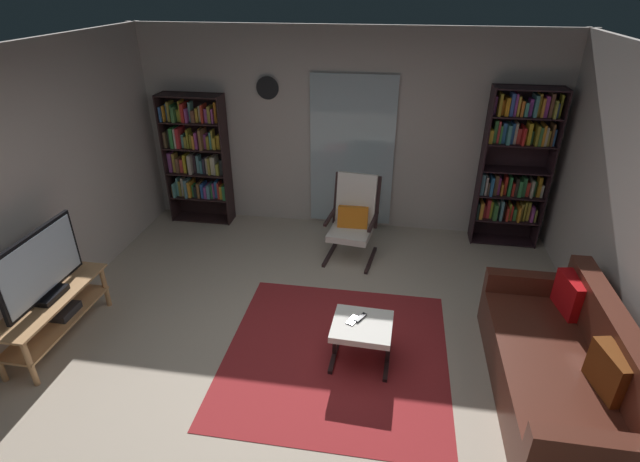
{
  "coord_description": "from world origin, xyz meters",
  "views": [
    {
      "loc": [
        0.66,
        -3.2,
        3.08
      ],
      "look_at": [
        0.02,
        0.76,
        0.96
      ],
      "focal_mm": 26.95,
      "sensor_mm": 36.0,
      "label": 1
    }
  ],
  "objects": [
    {
      "name": "leather_sofa",
      "position": [
        2.14,
        -0.02,
        0.29
      ],
      "size": [
        0.91,
        1.99,
        0.81
      ],
      "color": "#52251A",
      "rests_on": "ground"
    },
    {
      "name": "cell_phone",
      "position": [
        0.41,
        0.17,
        0.42
      ],
      "size": [
        0.12,
        0.16,
        0.01
      ],
      "primitive_type": "cube",
      "rotation": [
        0.0,
        0.0,
        -0.38
      ],
      "color": "black",
      "rests_on": "ottoman"
    },
    {
      "name": "tv_remote",
      "position": [
        0.47,
        0.21,
        0.42
      ],
      "size": [
        0.11,
        0.14,
        0.02
      ],
      "primitive_type": "cube",
      "rotation": [
        0.0,
        0.0,
        -0.52
      ],
      "color": "black",
      "rests_on": "ottoman"
    },
    {
      "name": "glass_door_panel",
      "position": [
        0.11,
        2.83,
        1.05
      ],
      "size": [
        1.1,
        0.01,
        2.0
      ],
      "primitive_type": "cube",
      "color": "silver"
    },
    {
      "name": "ottoman",
      "position": [
        0.49,
        0.14,
        0.34
      ],
      "size": [
        0.54,
        0.5,
        0.41
      ],
      "color": "white",
      "rests_on": "ground"
    },
    {
      "name": "ground_plane",
      "position": [
        0.0,
        0.0,
        0.0
      ],
      "size": [
        7.02,
        7.02,
        0.0
      ],
      "primitive_type": "plane",
      "color": "#BDAC98"
    },
    {
      "name": "tv_stand",
      "position": [
        -2.36,
        -0.02,
        0.32
      ],
      "size": [
        0.4,
        1.24,
        0.49
      ],
      "color": "tan",
      "rests_on": "ground"
    },
    {
      "name": "wall_clock",
      "position": [
        -0.98,
        2.82,
        1.85
      ],
      "size": [
        0.29,
        0.03,
        0.29
      ],
      "color": "silver"
    },
    {
      "name": "television",
      "position": [
        -2.36,
        -0.03,
        0.81
      ],
      "size": [
        0.2,
        1.0,
        0.65
      ],
      "color": "black",
      "rests_on": "tv_stand"
    },
    {
      "name": "lounge_armchair",
      "position": [
        0.23,
        2.01,
        0.53
      ],
      "size": [
        0.64,
        0.72,
        1.02
      ],
      "color": "black",
      "rests_on": "ground"
    },
    {
      "name": "bookshelf_near_tv",
      "position": [
        -1.99,
        2.69,
        0.94
      ],
      "size": [
        0.85,
        0.3,
        1.77
      ],
      "color": "black",
      "rests_on": "ground"
    },
    {
      "name": "bookshelf_near_sofa",
      "position": [
        2.12,
        2.69,
        1.07
      ],
      "size": [
        0.82,
        0.3,
        1.99
      ],
      "color": "black",
      "rests_on": "ground"
    },
    {
      "name": "wall_back",
      "position": [
        0.0,
        2.9,
        1.3
      ],
      "size": [
        5.6,
        0.06,
        2.6
      ],
      "primitive_type": "cube",
      "color": "beige",
      "rests_on": "ground"
    },
    {
      "name": "area_rug",
      "position": [
        0.27,
        0.17,
        0.0
      ],
      "size": [
        2.02,
        2.08,
        0.01
      ],
      "primitive_type": "cube",
      "color": "maroon",
      "rests_on": "ground"
    }
  ]
}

